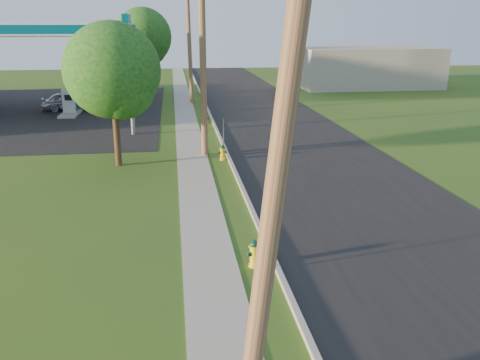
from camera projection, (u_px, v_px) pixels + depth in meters
name	position (u px, v px, depth m)	size (l,w,h in m)	color
road	(349.00, 195.00, 19.52)	(8.00, 120.00, 0.02)	black
curb	(246.00, 198.00, 19.01)	(0.15, 120.00, 0.15)	gray
sidewalk	(200.00, 201.00, 18.81)	(1.50, 120.00, 0.03)	gray
utility_pole_near	(281.00, 136.00, 7.06)	(1.40, 0.32, 9.48)	brown
utility_pole_mid	(203.00, 54.00, 24.07)	(1.40, 0.32, 9.80)	brown
utility_pole_far	(189.00, 43.00, 41.17)	(1.40, 0.32, 9.50)	brown
sign_post_near	(269.00, 237.00, 13.21)	(0.05, 0.04, 2.00)	gray
sign_post_mid	(223.00, 139.00, 24.39)	(0.05, 0.04, 2.00)	gray
sign_post_far	(206.00, 102.00, 35.95)	(0.05, 0.04, 2.00)	gray
gas_canopy	(3.00, 30.00, 36.34)	(18.18, 9.18, 6.40)	silver
fuel_pump_ne	(70.00, 105.00, 36.53)	(1.20, 3.20, 1.90)	gray
fuel_pump_se	(79.00, 98.00, 40.32)	(1.20, 3.20, 1.90)	gray
price_pylon	(128.00, 40.00, 28.66)	(0.34, 2.04, 6.85)	gray
distant_building	(363.00, 67.00, 53.79)	(14.00, 10.00, 4.00)	#A0978B
tree_verge	(115.00, 74.00, 22.40)	(4.28, 4.28, 6.49)	#342117
tree_lot	(144.00, 39.00, 45.56)	(5.15, 5.15, 7.81)	#342117
hydrant_near	(254.00, 253.00, 13.67)	(0.41, 0.37, 0.80)	yellow
hydrant_mid	(223.00, 153.00, 24.44)	(0.40, 0.36, 0.78)	gold
hydrant_far	(206.00, 119.00, 33.36)	(0.37, 0.33, 0.71)	yellow
car_silver	(69.00, 101.00, 38.70)	(1.64, 4.07, 1.39)	#ABADB1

